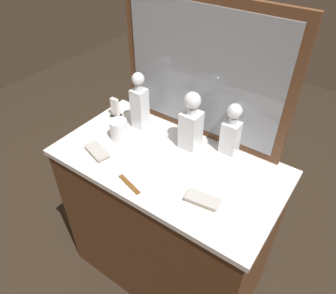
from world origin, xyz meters
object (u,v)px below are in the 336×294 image
crystal_decanter_far_left (231,133)px  crystal_decanter_right (191,126)px  silver_brush_left (97,152)px  tortoiseshell_comb (129,184)px  crystal_tumbler_rear (119,130)px  napkin_holder (115,109)px  crystal_decanter_rear (140,106)px  silver_brush_rear (203,200)px

crystal_decanter_far_left → crystal_decanter_right: size_ratio=0.88×
crystal_decanter_right → silver_brush_left: crystal_decanter_right is taller
crystal_decanter_far_left → tortoiseshell_comb: (-0.24, -0.45, -0.10)m
crystal_tumbler_rear → crystal_decanter_right: bearing=24.7°
tortoiseshell_comb → napkin_holder: (-0.40, 0.36, 0.04)m
crystal_decanter_rear → silver_brush_rear: size_ratio=2.08×
crystal_decanter_rear → silver_brush_rear: crystal_decanter_rear is taller
silver_brush_rear → crystal_decanter_rear: bearing=153.4°
crystal_decanter_rear → napkin_holder: (-0.17, -0.01, -0.08)m
crystal_decanter_right → silver_brush_left: size_ratio=1.95×
crystal_decanter_right → tortoiseshell_comb: size_ratio=2.14×
crystal_decanter_far_left → crystal_tumbler_rear: bearing=-155.5°
silver_brush_rear → crystal_tumbler_rear: bearing=167.2°
crystal_decanter_rear → tortoiseshell_comb: bearing=-57.6°
crystal_tumbler_rear → silver_brush_left: crystal_tumbler_rear is taller
crystal_decanter_right → crystal_decanter_rear: crystal_decanter_rear is taller
crystal_decanter_right → crystal_tumbler_rear: bearing=-155.3°
crystal_decanter_rear → napkin_holder: 0.19m
crystal_tumbler_rear → silver_brush_left: bearing=-90.7°
crystal_decanter_right → silver_brush_rear: crystal_decanter_right is taller
crystal_decanter_right → crystal_decanter_rear: (-0.30, -0.01, 0.00)m
silver_brush_rear → silver_brush_left: same height
crystal_tumbler_rear → silver_brush_rear: size_ratio=0.69×
crystal_decanter_rear → silver_brush_rear: (0.53, -0.27, -0.11)m
crystal_tumbler_rear → tortoiseshell_comb: (0.25, -0.22, -0.04)m
crystal_decanter_far_left → crystal_decanter_rear: size_ratio=0.85×
crystal_decanter_far_left → crystal_decanter_rear: crystal_decanter_rear is taller
silver_brush_left → napkin_holder: 0.33m
silver_brush_rear → tortoiseshell_comb: silver_brush_rear is taller
silver_brush_rear → napkin_holder: (-0.70, 0.26, 0.03)m
crystal_decanter_right → silver_brush_rear: (0.23, -0.28, -0.11)m
crystal_decanter_far_left → crystal_decanter_right: crystal_decanter_right is taller
tortoiseshell_comb → napkin_holder: size_ratio=1.26×
crystal_decanter_far_left → napkin_holder: size_ratio=2.35×
crystal_decanter_far_left → crystal_tumbler_rear: size_ratio=2.55×
crystal_decanter_far_left → napkin_holder: 0.65m
crystal_decanter_far_left → tortoiseshell_comb: size_ratio=1.87×
crystal_decanter_far_left → tortoiseshell_comb: 0.52m
crystal_decanter_far_left → tortoiseshell_comb: bearing=-118.3°
napkin_holder → tortoiseshell_comb: bearing=-41.6°
crystal_decanter_far_left → crystal_decanter_right: bearing=-156.0°
crystal_decanter_rear → silver_brush_left: crystal_decanter_rear is taller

